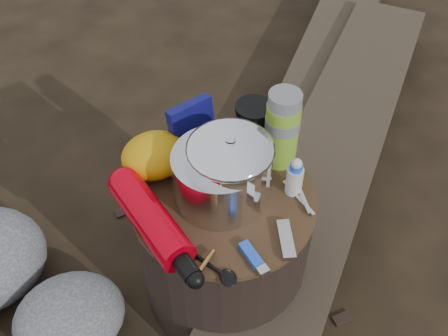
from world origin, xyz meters
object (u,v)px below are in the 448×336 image
object	(u,v)px
camping_pot	(230,169)
travel_mug	(253,127)
fuel_bottle	(151,219)
stump	(224,246)
thermos	(282,129)
log_main	(337,146)

from	to	relation	value
camping_pot	travel_mug	distance (m)	0.17
fuel_bottle	travel_mug	size ratio (longest dim) A/B	2.51
stump	fuel_bottle	xyz separation A→B (m)	(-0.17, -0.03, 0.23)
camping_pot	fuel_bottle	world-z (taller)	camping_pot
camping_pot	thermos	xyz separation A→B (m)	(0.15, 0.07, 0.01)
log_main	thermos	xyz separation A→B (m)	(-0.36, -0.25, 0.41)
thermos	camping_pot	bearing A→B (deg)	-156.04
log_main	thermos	bearing A→B (deg)	-100.33
stump	log_main	bearing A→B (deg)	31.30
stump	log_main	size ratio (longest dim) A/B	0.25
log_main	thermos	world-z (taller)	thermos
log_main	camping_pot	distance (m)	0.72
stump	thermos	bearing A→B (deg)	21.29
fuel_bottle	thermos	xyz separation A→B (m)	(0.34, 0.10, 0.06)
stump	thermos	world-z (taller)	thermos
fuel_bottle	thermos	size ratio (longest dim) A/B	1.60
log_main	travel_mug	xyz separation A→B (m)	(-0.40, -0.19, 0.38)
camping_pot	thermos	distance (m)	0.17
travel_mug	camping_pot	bearing A→B (deg)	-129.79
log_main	thermos	size ratio (longest dim) A/B	8.49
thermos	travel_mug	distance (m)	0.08
stump	camping_pot	distance (m)	0.28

